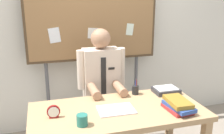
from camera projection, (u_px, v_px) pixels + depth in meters
The scene contains 10 objects.
back_wall at pixel (90, 27), 3.26m from camera, with size 6.40×0.08×2.70m, color silver.
desk at pixel (118, 118), 2.32m from camera, with size 1.59×0.76×0.75m.
person at pixel (102, 93), 2.90m from camera, with size 0.55×0.56×1.41m.
bulletin_board at pixel (93, 13), 3.02m from camera, with size 1.62×0.09×2.18m.
book_stack at pixel (178, 105), 2.26m from camera, with size 0.21×0.32×0.10m.
open_notebook at pixel (116, 110), 2.27m from camera, with size 0.33×0.24×0.01m, color silver.
desk_clock at pixel (54, 112), 2.13m from camera, with size 0.11×0.04×0.11m.
coffee_mug at pixel (82, 120), 2.00m from camera, with size 0.09×0.09×0.09m, color #267266.
pen_holder at pixel (135, 90), 2.63m from camera, with size 0.07×0.07×0.16m.
paper_tray at pixel (166, 90), 2.68m from camera, with size 0.26×0.20×0.06m.
Camera 1 is at (-0.63, -2.00, 1.76)m, focal length 40.15 mm.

